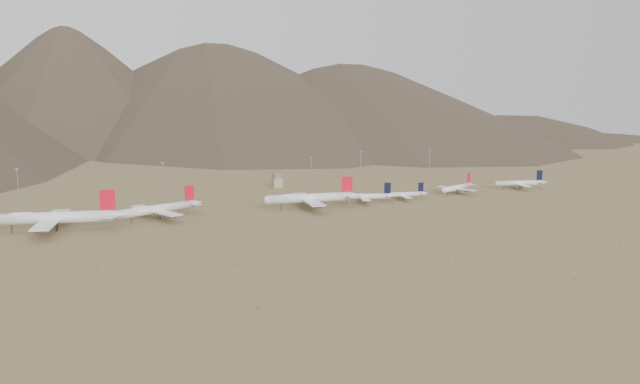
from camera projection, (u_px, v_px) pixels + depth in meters
name	position (u px, v px, depth m)	size (l,w,h in m)	color
ground	(302.00, 216.00, 405.82)	(3000.00, 3000.00, 0.00)	olive
mountain_ridge	(110.00, 54.00, 1183.96)	(4400.00, 1000.00, 300.00)	brown
widebody_west	(54.00, 217.00, 360.70)	(77.37, 61.01, 23.45)	white
widebody_centre	(158.00, 209.00, 395.81)	(60.55, 48.39, 18.87)	white
widebody_east	(310.00, 198.00, 432.28)	(70.55, 55.01, 21.09)	white
narrowbody_a	(366.00, 196.00, 453.92)	(42.08, 31.50, 14.57)	white
narrowbody_b	(404.00, 194.00, 466.38)	(37.61, 27.49, 12.52)	white
narrowbody_c	(458.00, 187.00, 494.56)	(43.76, 32.83, 15.23)	white
narrowbody_d	(521.00, 183.00, 518.21)	(45.12, 33.43, 15.30)	white
control_tower	(277.00, 181.00, 524.65)	(8.00, 8.00, 12.00)	tan
mast_far_west	(18.00, 185.00, 446.85)	(2.00, 0.60, 25.70)	gray
mast_west	(163.00, 177.00, 488.40)	(2.00, 0.60, 25.70)	gray
mast_centre	(311.00, 171.00, 524.19)	(2.00, 0.60, 25.70)	gray
mast_east	(361.00, 164.00, 576.81)	(2.00, 0.60, 25.70)	gray
mast_far_east	(430.00, 160.00, 603.70)	(2.00, 0.60, 25.70)	gray
desert_scrub	(363.00, 240.00, 339.02)	(398.92, 178.98, 0.84)	brown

